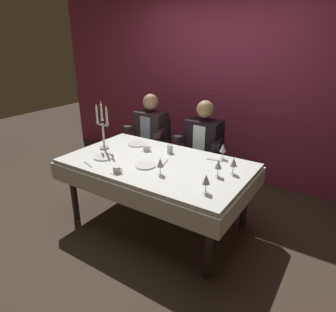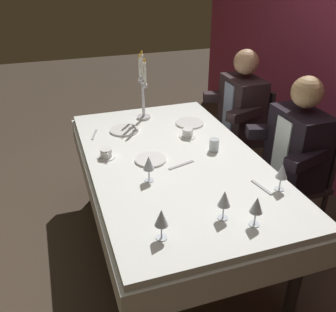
{
  "view_description": "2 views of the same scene",
  "coord_description": "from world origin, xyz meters",
  "px_view_note": "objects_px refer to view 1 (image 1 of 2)",
  "views": [
    {
      "loc": [
        1.65,
        -2.3,
        1.92
      ],
      "look_at": [
        0.18,
        -0.05,
        0.86
      ],
      "focal_mm": 31.74,
      "sensor_mm": 36.0,
      "label": 1
    },
    {
      "loc": [
        2.04,
        -0.73,
        1.93
      ],
      "look_at": [
        0.15,
        -0.09,
        0.85
      ],
      "focal_mm": 40.21,
      "sensor_mm": 36.0,
      "label": 2
    }
  ],
  "objects_px": {
    "wine_glass_0": "(234,162)",
    "wine_glass_2": "(218,165)",
    "coffee_cup_0": "(117,170)",
    "coffee_cup_1": "(146,148)",
    "wine_glass_4": "(160,163)",
    "water_tumbler_0": "(170,149)",
    "candelabra": "(103,130)",
    "wine_glass_3": "(223,148)",
    "dinner_plate_2": "(137,144)",
    "dinner_plate_1": "(104,157)",
    "seated_diner_0": "(152,130)",
    "dinner_plate_0": "(145,165)",
    "wine_glass_1": "(206,180)",
    "seated_diner_1": "(204,141)",
    "dining_table": "(157,172)"
  },
  "relations": [
    {
      "from": "wine_glass_0",
      "to": "wine_glass_2",
      "type": "height_order",
      "value": "same"
    },
    {
      "from": "coffee_cup_0",
      "to": "coffee_cup_1",
      "type": "relative_size",
      "value": 1.0
    },
    {
      "from": "wine_glass_4",
      "to": "water_tumbler_0",
      "type": "bearing_deg",
      "value": 113.79
    },
    {
      "from": "candelabra",
      "to": "wine_glass_3",
      "type": "height_order",
      "value": "candelabra"
    },
    {
      "from": "wine_glass_4",
      "to": "dinner_plate_2",
      "type": "bearing_deg",
      "value": 142.9
    },
    {
      "from": "wine_glass_2",
      "to": "coffee_cup_1",
      "type": "relative_size",
      "value": 1.24
    },
    {
      "from": "wine_glass_4",
      "to": "coffee_cup_0",
      "type": "xyz_separation_m",
      "value": [
        -0.37,
        -0.19,
        -0.09
      ]
    },
    {
      "from": "dinner_plate_1",
      "to": "water_tumbler_0",
      "type": "xyz_separation_m",
      "value": [
        0.51,
        0.51,
        0.04
      ]
    },
    {
      "from": "seated_diner_0",
      "to": "wine_glass_4",
      "type": "bearing_deg",
      "value": -50.6
    },
    {
      "from": "dinner_plate_0",
      "to": "dinner_plate_1",
      "type": "height_order",
      "value": "same"
    },
    {
      "from": "candelabra",
      "to": "wine_glass_1",
      "type": "relative_size",
      "value": 3.35
    },
    {
      "from": "coffee_cup_1",
      "to": "seated_diner_1",
      "type": "xyz_separation_m",
      "value": [
        0.38,
        0.68,
        -0.03
      ]
    },
    {
      "from": "wine_glass_1",
      "to": "coffee_cup_0",
      "type": "bearing_deg",
      "value": -173.27
    },
    {
      "from": "candelabra",
      "to": "wine_glass_1",
      "type": "height_order",
      "value": "candelabra"
    },
    {
      "from": "dinner_plate_0",
      "to": "seated_diner_1",
      "type": "height_order",
      "value": "seated_diner_1"
    },
    {
      "from": "candelabra",
      "to": "dining_table",
      "type": "bearing_deg",
      "value": 0.63
    },
    {
      "from": "dinner_plate_2",
      "to": "seated_diner_1",
      "type": "xyz_separation_m",
      "value": [
        0.6,
        0.58,
        -0.01
      ]
    },
    {
      "from": "dining_table",
      "to": "coffee_cup_0",
      "type": "relative_size",
      "value": 14.7
    },
    {
      "from": "dinner_plate_1",
      "to": "coffee_cup_1",
      "type": "bearing_deg",
      "value": 59.08
    },
    {
      "from": "candelabra",
      "to": "seated_diner_0",
      "type": "relative_size",
      "value": 0.44
    },
    {
      "from": "water_tumbler_0",
      "to": "wine_glass_1",
      "type": "bearing_deg",
      "value": -39.45
    },
    {
      "from": "dinner_plate_1",
      "to": "water_tumbler_0",
      "type": "distance_m",
      "value": 0.72
    },
    {
      "from": "wine_glass_2",
      "to": "wine_glass_4",
      "type": "bearing_deg",
      "value": -151.0
    },
    {
      "from": "candelabra",
      "to": "coffee_cup_1",
      "type": "relative_size",
      "value": 4.16
    },
    {
      "from": "wine_glass_1",
      "to": "seated_diner_1",
      "type": "xyz_separation_m",
      "value": [
        -0.62,
        1.2,
        -0.12
      ]
    },
    {
      "from": "wine_glass_1",
      "to": "candelabra",
      "type": "bearing_deg",
      "value": 168.01
    },
    {
      "from": "dinner_plate_1",
      "to": "wine_glass_3",
      "type": "relative_size",
      "value": 1.34
    },
    {
      "from": "dinner_plate_0",
      "to": "coffee_cup_0",
      "type": "relative_size",
      "value": 1.56
    },
    {
      "from": "dining_table",
      "to": "dinner_plate_0",
      "type": "bearing_deg",
      "value": -99.12
    },
    {
      "from": "dinner_plate_0",
      "to": "seated_diner_1",
      "type": "bearing_deg",
      "value": 83.03
    },
    {
      "from": "dinner_plate_1",
      "to": "seated_diner_1",
      "type": "xyz_separation_m",
      "value": [
        0.64,
        1.1,
        -0.01
      ]
    },
    {
      "from": "dining_table",
      "to": "seated_diner_1",
      "type": "height_order",
      "value": "seated_diner_1"
    },
    {
      "from": "coffee_cup_0",
      "to": "water_tumbler_0",
      "type": "bearing_deg",
      "value": 79.24
    },
    {
      "from": "wine_glass_3",
      "to": "seated_diner_1",
      "type": "relative_size",
      "value": 0.13
    },
    {
      "from": "wine_glass_0",
      "to": "coffee_cup_1",
      "type": "xyz_separation_m",
      "value": [
        -1.05,
        0.05,
        -0.09
      ]
    },
    {
      "from": "candelabra",
      "to": "seated_diner_1",
      "type": "bearing_deg",
      "value": 47.07
    },
    {
      "from": "dining_table",
      "to": "dinner_plate_1",
      "type": "bearing_deg",
      "value": -158.05
    },
    {
      "from": "dinner_plate_1",
      "to": "seated_diner_0",
      "type": "bearing_deg",
      "value": 99.03
    },
    {
      "from": "dinner_plate_1",
      "to": "seated_diner_0",
      "type": "relative_size",
      "value": 0.18
    },
    {
      "from": "wine_glass_0",
      "to": "water_tumbler_0",
      "type": "height_order",
      "value": "wine_glass_0"
    },
    {
      "from": "wine_glass_0",
      "to": "seated_diner_1",
      "type": "distance_m",
      "value": 1.0
    },
    {
      "from": "wine_glass_3",
      "to": "dinner_plate_1",
      "type": "bearing_deg",
      "value": -148.14
    },
    {
      "from": "wine_glass_2",
      "to": "water_tumbler_0",
      "type": "bearing_deg",
      "value": 158.89
    },
    {
      "from": "dinner_plate_0",
      "to": "coffee_cup_0",
      "type": "height_order",
      "value": "coffee_cup_0"
    },
    {
      "from": "dinner_plate_0",
      "to": "dinner_plate_1",
      "type": "bearing_deg",
      "value": -173.21
    },
    {
      "from": "wine_glass_0",
      "to": "coffee_cup_0",
      "type": "distance_m",
      "value": 1.1
    },
    {
      "from": "wine_glass_2",
      "to": "coffee_cup_0",
      "type": "bearing_deg",
      "value": -151.8
    },
    {
      "from": "dinner_plate_1",
      "to": "coffee_cup_0",
      "type": "relative_size",
      "value": 1.66
    },
    {
      "from": "wine_glass_0",
      "to": "water_tumbler_0",
      "type": "relative_size",
      "value": 1.91
    },
    {
      "from": "wine_glass_2",
      "to": "wine_glass_4",
      "type": "distance_m",
      "value": 0.53
    }
  ]
}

